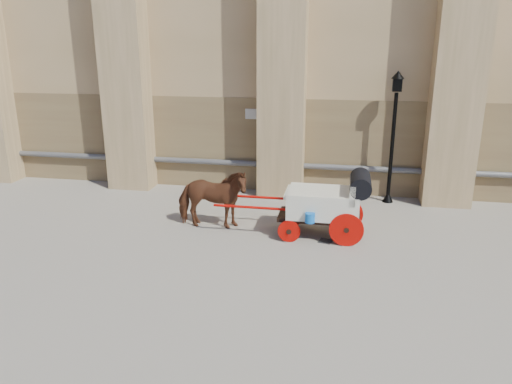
# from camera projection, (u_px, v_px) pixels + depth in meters

# --- Properties ---
(ground) EXTENTS (90.00, 90.00, 0.00)m
(ground) POSITION_uv_depth(u_px,v_px,m) (301.00, 240.00, 12.46)
(ground) COLOR gray
(ground) RESTS_ON ground
(horse) EXTENTS (1.96, 0.97, 1.62)m
(horse) POSITION_uv_depth(u_px,v_px,m) (212.00, 199.00, 13.00)
(horse) COLOR brown
(horse) RESTS_ON ground
(carriage) EXTENTS (3.87, 1.37, 1.69)m
(carriage) POSITION_uv_depth(u_px,v_px,m) (329.00, 202.00, 12.44)
(carriage) COLOR black
(carriage) RESTS_ON ground
(street_lamp) EXTENTS (0.37, 0.37, 3.92)m
(street_lamp) POSITION_uv_depth(u_px,v_px,m) (393.00, 134.00, 14.67)
(street_lamp) COLOR black
(street_lamp) RESTS_ON ground
(drain_grate_near) EXTENTS (0.39, 0.39, 0.01)m
(drain_grate_near) POSITION_uv_depth(u_px,v_px,m) (326.00, 241.00, 12.35)
(drain_grate_near) COLOR black
(drain_grate_near) RESTS_ON ground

